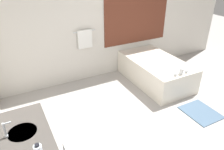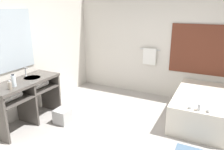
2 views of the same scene
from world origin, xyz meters
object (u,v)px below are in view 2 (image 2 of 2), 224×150
(bathtub, at_px, (201,106))
(water_bottle_1, at_px, (14,81))
(waste_bin, at_px, (63,116))
(soap_dispenser, at_px, (10,86))

(bathtub, relative_size, water_bottle_1, 8.03)
(bathtub, height_order, waste_bin, bathtub)
(bathtub, height_order, soap_dispenser, soap_dispenser)
(bathtub, xyz_separation_m, water_bottle_1, (-2.85, -1.89, 0.66))
(bathtub, distance_m, water_bottle_1, 3.48)
(water_bottle_1, bearing_deg, soap_dispenser, -62.93)
(soap_dispenser, bearing_deg, waste_bin, 59.27)
(water_bottle_1, bearing_deg, bathtub, 33.60)
(water_bottle_1, relative_size, soap_dispenser, 1.37)
(waste_bin, bearing_deg, soap_dispenser, -120.73)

